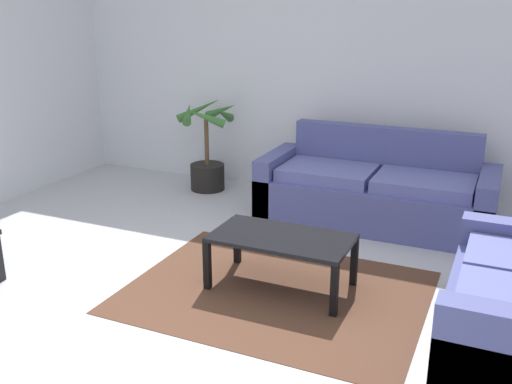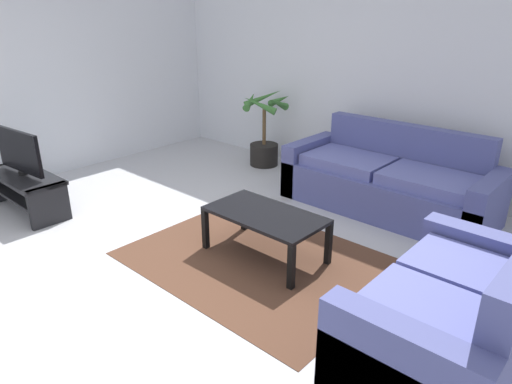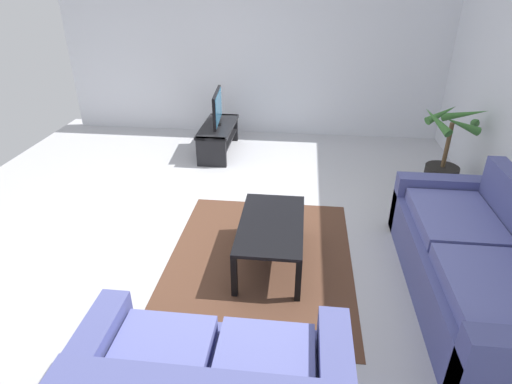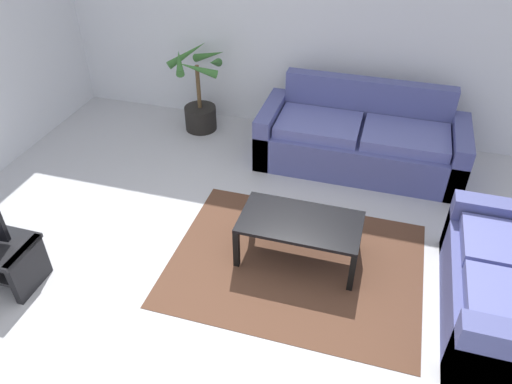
% 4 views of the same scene
% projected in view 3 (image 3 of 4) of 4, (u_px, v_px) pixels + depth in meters
% --- Properties ---
extents(ground_plane, '(6.60, 6.60, 0.00)m').
position_uv_depth(ground_plane, '(219.00, 225.00, 4.51)').
color(ground_plane, '#B2B2B7').
extents(wall_left, '(0.06, 6.00, 2.70)m').
position_uv_depth(wall_left, '(252.00, 48.00, 6.52)').
color(wall_left, silver).
rests_on(wall_left, ground).
extents(couch_main, '(2.24, 0.90, 0.90)m').
position_uv_depth(couch_main, '(479.00, 269.00, 3.36)').
color(couch_main, '#4C518C').
rests_on(couch_main, ground).
extents(tv_stand, '(1.10, 0.45, 0.42)m').
position_uv_depth(tv_stand, '(218.00, 135.00, 6.20)').
color(tv_stand, black).
rests_on(tv_stand, ground).
extents(tv, '(0.80, 0.11, 0.49)m').
position_uv_depth(tv, '(217.00, 108.00, 6.01)').
color(tv, black).
rests_on(tv, tv_stand).
extents(coffee_table, '(1.05, 0.57, 0.42)m').
position_uv_depth(coffee_table, '(271.00, 228.00, 3.78)').
color(coffee_table, black).
rests_on(coffee_table, ground).
extents(area_rug, '(2.20, 1.70, 0.01)m').
position_uv_depth(area_rug, '(260.00, 260.00, 3.96)').
color(area_rug, '#513323').
rests_on(area_rug, ground).
extents(potted_palm, '(0.75, 0.77, 1.05)m').
position_uv_depth(potted_palm, '(445.00, 159.00, 5.08)').
color(potted_palm, black).
rests_on(potted_palm, ground).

